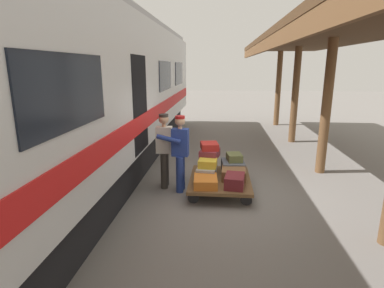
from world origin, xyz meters
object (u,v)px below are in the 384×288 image
at_px(suitcase_navy_fabric, 208,160).
at_px(suitcase_maroon_trunk, 235,181).
at_px(luggage_cart, 220,180).
at_px(suitcase_burgundy_valise, 210,153).
at_px(suitcase_slate_roller, 233,166).
at_px(porter_in_overalls, 179,151).
at_px(suitcase_gray_aluminum, 207,173).
at_px(suitcase_yellow_case, 208,163).
at_px(suitcase_orange_carryall, 205,181).
at_px(porter_by_door, 165,148).
at_px(suitcase_brown_leather, 234,174).
at_px(suitcase_tan_vintage, 208,167).
at_px(suitcase_olive_duffel, 234,157).
at_px(suitcase_red_plastic, 209,146).
at_px(train_car, 71,98).

bearing_deg(suitcase_navy_fabric, suitcase_maroon_trunk, 122.54).
relative_size(luggage_cart, suitcase_burgundy_valise, 3.15).
distance_m(suitcase_slate_roller, porter_in_overalls, 1.40).
height_order(suitcase_gray_aluminum, suitcase_yellow_case, suitcase_yellow_case).
height_order(suitcase_orange_carryall, porter_by_door, porter_by_door).
xyz_separation_m(suitcase_brown_leather, suitcase_yellow_case, (0.58, -0.02, 0.22)).
distance_m(suitcase_orange_carryall, suitcase_navy_fabric, 0.94).
bearing_deg(suitcase_brown_leather, suitcase_tan_vintage, -38.49).
bearing_deg(suitcase_burgundy_valise, porter_by_door, 15.95).
xyz_separation_m(suitcase_maroon_trunk, suitcase_slate_roller, (0.00, -0.96, 0.00)).
height_order(luggage_cart, suitcase_brown_leather, suitcase_brown_leather).
distance_m(suitcase_gray_aluminum, suitcase_olive_duffel, 0.84).
bearing_deg(suitcase_slate_roller, luggage_cart, 57.84).
bearing_deg(suitcase_red_plastic, luggage_cart, 119.64).
distance_m(suitcase_navy_fabric, porter_in_overalls, 0.86).
xyz_separation_m(suitcase_navy_fabric, porter_by_door, (0.96, 0.30, 0.35)).
height_order(suitcase_tan_vintage, suitcase_red_plastic, suitcase_red_plastic).
height_order(suitcase_orange_carryall, porter_in_overalls, porter_in_overalls).
relative_size(suitcase_navy_fabric, porter_by_door, 0.27).
bearing_deg(suitcase_gray_aluminum, train_car, 3.66).
xyz_separation_m(suitcase_slate_roller, suitcase_tan_vintage, (0.60, 0.00, -0.03)).
relative_size(suitcase_maroon_trunk, suitcase_orange_carryall, 0.90).
bearing_deg(train_car, suitcase_tan_vintage, -167.10).
bearing_deg(suitcase_brown_leather, suitcase_slate_roller, -90.00).
relative_size(suitcase_brown_leather, porter_in_overalls, 0.33).
bearing_deg(suitcase_navy_fabric, suitcase_yellow_case, 90.75).
bearing_deg(luggage_cart, suitcase_navy_fabric, -57.06).
bearing_deg(suitcase_gray_aluminum, suitcase_orange_carryall, 90.00).
xyz_separation_m(suitcase_slate_roller, porter_in_overalls, (1.20, 0.53, 0.49)).
relative_size(suitcase_brown_leather, suitcase_orange_carryall, 0.92).
bearing_deg(luggage_cart, porter_in_overalls, 3.38).
distance_m(suitcase_maroon_trunk, suitcase_yellow_case, 0.79).
bearing_deg(suitcase_olive_duffel, suitcase_tan_vintage, 3.61).
height_order(train_car, suitcase_gray_aluminum, train_car).
bearing_deg(porter_by_door, luggage_cart, 173.29).
height_order(suitcase_maroon_trunk, suitcase_yellow_case, suitcase_yellow_case).
height_order(suitcase_orange_carryall, suitcase_red_plastic, suitcase_red_plastic).
relative_size(suitcase_maroon_trunk, suitcase_olive_duffel, 1.31).
distance_m(suitcase_yellow_case, porter_by_door, 1.02).
bearing_deg(suitcase_olive_duffel, porter_in_overalls, 24.92).
bearing_deg(porter_by_door, suitcase_red_plastic, -162.42).
bearing_deg(suitcase_burgundy_valise, luggage_cart, 119.99).
bearing_deg(suitcase_burgundy_valise, suitcase_olive_duffel, -171.69).
distance_m(suitcase_olive_duffel, suitcase_navy_fabric, 0.62).
relative_size(suitcase_slate_roller, porter_by_door, 0.37).
bearing_deg(suitcase_yellow_case, suitcase_orange_carryall, 87.77).
height_order(suitcase_tan_vintage, porter_by_door, porter_by_door).
height_order(porter_in_overalls, porter_by_door, same).
bearing_deg(porter_in_overalls, suitcase_yellow_case, -173.26).
xyz_separation_m(suitcase_red_plastic, porter_in_overalls, (0.64, 0.51, 0.01)).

